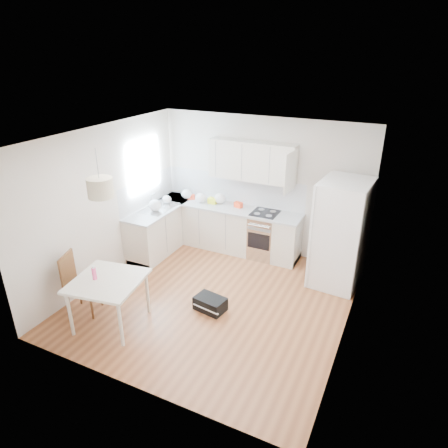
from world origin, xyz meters
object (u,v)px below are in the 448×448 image
(refrigerator, at_px, (342,234))
(gym_bag, at_px, (210,304))
(dining_chair, at_px, (83,284))
(dining_table, at_px, (108,285))

(refrigerator, distance_m, gym_bag, 2.52)
(dining_chair, relative_size, gym_bag, 2.09)
(refrigerator, xyz_separation_m, gym_bag, (-1.64, -1.73, -0.83))
(refrigerator, xyz_separation_m, dining_chair, (-3.39, -2.61, -0.44))
(refrigerator, bearing_deg, gym_bag, -128.86)
(refrigerator, bearing_deg, dining_table, -132.04)
(gym_bag, bearing_deg, dining_table, -132.10)
(dining_table, bearing_deg, gym_bag, 29.23)
(refrigerator, distance_m, dining_table, 3.90)
(refrigerator, relative_size, gym_bag, 3.92)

